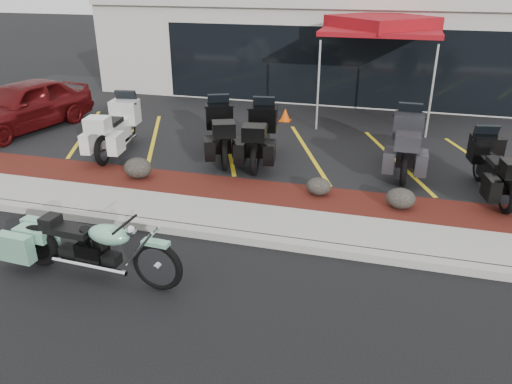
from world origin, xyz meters
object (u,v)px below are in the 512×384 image
(traffic_cone, at_px, (285,115))
(popup_canopy, at_px, (382,26))
(hero_cruiser, at_px, (157,259))
(parked_car, at_px, (23,105))
(touring_white, at_px, (128,117))

(traffic_cone, relative_size, popup_canopy, 0.09)
(hero_cruiser, distance_m, traffic_cone, 9.20)
(popup_canopy, bearing_deg, parked_car, -136.58)
(hero_cruiser, relative_size, traffic_cone, 7.78)
(hero_cruiser, distance_m, touring_white, 7.03)
(hero_cruiser, relative_size, parked_car, 0.73)
(parked_car, distance_m, popup_canopy, 10.79)
(hero_cruiser, height_order, touring_white, touring_white)
(touring_white, xyz_separation_m, traffic_cone, (3.65, 3.23, -0.52))
(parked_car, distance_m, traffic_cone, 7.80)
(hero_cruiser, relative_size, touring_white, 1.25)
(hero_cruiser, bearing_deg, touring_white, 125.16)
(touring_white, relative_size, popup_canopy, 0.57)
(parked_car, height_order, traffic_cone, parked_car)
(hero_cruiser, bearing_deg, parked_car, 142.62)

